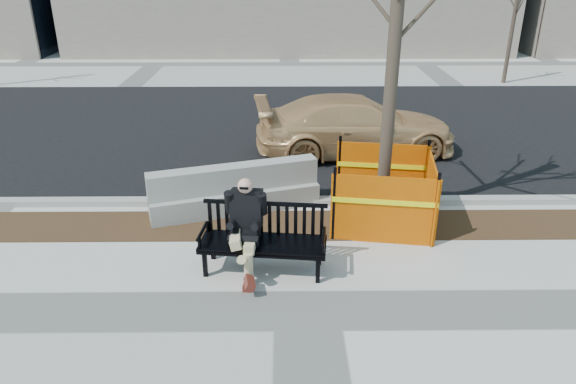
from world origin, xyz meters
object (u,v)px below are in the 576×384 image
jersey_barrier_left (236,210)px  seated_man (247,267)px  bench (264,270)px  tree_fence (380,220)px  sedan (354,153)px

jersey_barrier_left → seated_man: bearing=-98.1°
bench → seated_man: size_ratio=1.35×
seated_man → jersey_barrier_left: seated_man is taller
tree_fence → sedan: bearing=90.4°
bench → sedan: bearing=75.0°
bench → sedan: size_ratio=0.41×
bench → seated_man: 0.29m
bench → tree_fence: 2.77m
seated_man → tree_fence: (2.45, 1.63, 0.00)m
tree_fence → sedan: size_ratio=1.37×
bench → seated_man: seated_man is taller
seated_man → jersey_barrier_left: size_ratio=0.45×
seated_man → jersey_barrier_left: 2.16m
bench → seated_man: bearing=169.0°
bench → jersey_barrier_left: 2.30m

